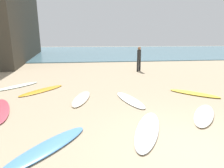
% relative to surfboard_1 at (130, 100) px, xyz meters
% --- Properties ---
extents(ground_plane, '(120.00, 120.00, 0.00)m').
position_rel_surfboard_1_xyz_m(ground_plane, '(0.56, -3.58, -0.04)').
color(ground_plane, tan).
extents(ocean_water, '(120.00, 40.00, 0.08)m').
position_rel_surfboard_1_xyz_m(ocean_water, '(0.56, 32.24, 0.00)').
color(ocean_water, slate).
rests_on(ocean_water, ground_plane).
extents(surfboard_1, '(1.03, 2.17, 0.07)m').
position_rel_surfboard_1_xyz_m(surfboard_1, '(0.00, 0.00, 0.00)').
color(surfboard_1, white).
rests_on(surfboard_1, ground_plane).
extents(surfboard_2, '(1.69, 1.90, 0.08)m').
position_rel_surfboard_1_xyz_m(surfboard_2, '(1.95, -1.73, 0.00)').
color(surfboard_2, silver).
rests_on(surfboard_2, ground_plane).
extents(surfboard_3, '(1.89, 2.12, 0.06)m').
position_rel_surfboard_1_xyz_m(surfboard_3, '(-3.69, 1.86, -0.00)').
color(surfboard_3, orange).
rests_on(surfboard_3, ground_plane).
extents(surfboard_4, '(1.82, 1.81, 0.09)m').
position_rel_surfboard_1_xyz_m(surfboard_4, '(2.93, 0.43, 0.01)').
color(surfboard_4, yellow).
rests_on(surfboard_4, ground_plane).
extents(surfboard_5, '(0.95, 2.09, 0.08)m').
position_rel_surfboard_1_xyz_m(surfboard_5, '(-1.87, 0.42, 0.00)').
color(surfboard_5, beige).
rests_on(surfboard_5, ground_plane).
extents(surfboard_6, '(1.80, 1.95, 0.07)m').
position_rel_surfboard_1_xyz_m(surfboard_6, '(-2.49, -2.87, -0.00)').
color(surfboard_6, '#5290D7').
rests_on(surfboard_6, ground_plane).
extents(surfboard_7, '(1.47, 2.29, 0.08)m').
position_rel_surfboard_1_xyz_m(surfboard_7, '(-0.09, -2.39, 0.00)').
color(surfboard_7, silver).
rests_on(surfboard_7, ground_plane).
extents(surfboard_8, '(1.46, 2.51, 0.08)m').
position_rel_surfboard_1_xyz_m(surfboard_8, '(-4.52, -0.46, 0.00)').
color(surfboard_8, '#D44A5A').
rests_on(surfboard_8, ground_plane).
extents(surfboard_9, '(1.79, 1.97, 0.07)m').
position_rel_surfboard_1_xyz_m(surfboard_9, '(-5.07, 2.82, -0.00)').
color(surfboard_9, white).
rests_on(surfboard_9, ground_plane).
extents(beachgoer_near, '(0.38, 0.38, 1.81)m').
position_rel_surfboard_1_xyz_m(beachgoer_near, '(2.16, 6.37, 0.98)').
color(beachgoer_near, black).
rests_on(beachgoer_near, ground_plane).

